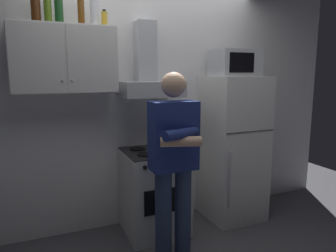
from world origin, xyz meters
The scene contains 15 objects.
ground_plane centered at (0.00, 0.00, 0.00)m, with size 7.00×7.00×0.00m, color #4C4C51.
back_wall_tiled centered at (0.00, 0.60, 1.35)m, with size 4.80×0.10×2.70m, color white.
upper_cabinet centered at (-0.85, 0.37, 1.75)m, with size 0.90×0.37×0.60m.
stove_oven centered at (-0.05, 0.25, 0.43)m, with size 0.60×0.62×0.87m.
range_hood centered at (-0.05, 0.38, 1.60)m, with size 0.60×0.44×0.75m.
refrigerator centered at (0.90, 0.25, 0.80)m, with size 0.60×0.62×1.60m.
microwave centered at (0.90, 0.27, 1.74)m, with size 0.48×0.37×0.28m.
person_standing centered at (-0.10, -0.36, 0.90)m, with size 0.38×0.33×1.64m.
cooking_pot centered at (0.08, 0.13, 0.94)m, with size 0.29×0.19×0.13m.
bottle_beer_brown centered at (-0.68, 0.38, 2.17)m, with size 0.06×0.06×0.25m.
bottle_spice_jar centered at (-0.48, 0.36, 2.12)m, with size 0.06×0.06×0.16m.
bottle_olive_oil centered at (-0.97, 0.35, 2.16)m, with size 0.06×0.06×0.24m.
bottle_rum_dark centered at (-1.06, 0.37, 2.20)m, with size 0.08×0.08×0.31m.
bottle_wine_green centered at (-0.87, 0.37, 2.20)m, with size 0.07×0.07×0.31m.
bottle_vodka_clear centered at (-0.56, 0.40, 2.19)m, with size 0.07×0.07×0.28m.
Camera 1 is at (-1.10, -2.60, 1.62)m, focal length 33.16 mm.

